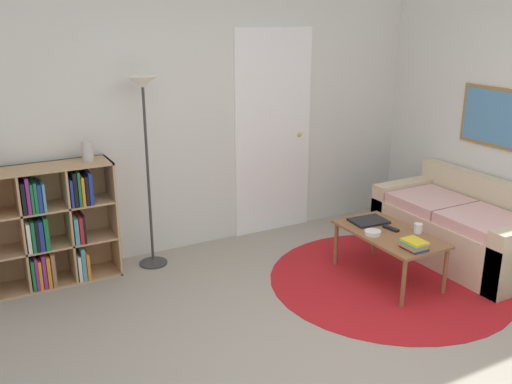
% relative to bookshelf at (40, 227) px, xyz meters
% --- Properties ---
extents(ground_plane, '(14.00, 14.00, 0.00)m').
position_rel_bookshelf_xyz_m(ground_plane, '(1.54, -2.31, -0.51)').
color(ground_plane, gray).
extents(wall_back, '(7.75, 0.11, 2.60)m').
position_rel_bookshelf_xyz_m(wall_back, '(1.57, 0.21, 0.78)').
color(wall_back, silver).
rests_on(wall_back, ground_plane).
extents(wall_right, '(0.08, 5.50, 2.60)m').
position_rel_bookshelf_xyz_m(wall_right, '(3.94, -1.06, 0.79)').
color(wall_right, silver).
rests_on(wall_right, ground_plane).
extents(rug, '(2.06, 2.06, 0.01)m').
position_rel_bookshelf_xyz_m(rug, '(2.61, -1.36, -0.51)').
color(rug, '#B2191E').
rests_on(rug, ground_plane).
extents(bookshelf, '(1.15, 0.34, 1.02)m').
position_rel_bookshelf_xyz_m(bookshelf, '(0.00, 0.00, 0.00)').
color(bookshelf, tan).
rests_on(bookshelf, ground_plane).
extents(floor_lamp, '(0.25, 0.25, 1.70)m').
position_rel_bookshelf_xyz_m(floor_lamp, '(0.93, -0.06, 0.85)').
color(floor_lamp, '#333333').
rests_on(floor_lamp, ground_plane).
extents(couch, '(0.81, 1.57, 0.74)m').
position_rel_bookshelf_xyz_m(couch, '(3.54, -1.30, -0.24)').
color(couch, '#CCB793').
rests_on(couch, ground_plane).
extents(coffee_table, '(0.53, 0.97, 0.43)m').
position_rel_bookshelf_xyz_m(coffee_table, '(2.62, -1.31, -0.13)').
color(coffee_table, brown).
rests_on(coffee_table, ground_plane).
extents(laptop, '(0.33, 0.26, 0.02)m').
position_rel_bookshelf_xyz_m(laptop, '(2.62, -1.03, -0.08)').
color(laptop, black).
rests_on(laptop, coffee_table).
extents(bowl, '(0.14, 0.14, 0.04)m').
position_rel_bookshelf_xyz_m(bowl, '(2.46, -1.28, -0.07)').
color(bowl, silver).
rests_on(bowl, coffee_table).
extents(book_stack_on_table, '(0.16, 0.19, 0.07)m').
position_rel_bookshelf_xyz_m(book_stack_on_table, '(2.55, -1.67, -0.05)').
color(book_stack_on_table, navy).
rests_on(book_stack_on_table, coffee_table).
extents(cup, '(0.07, 0.07, 0.08)m').
position_rel_bookshelf_xyz_m(cup, '(2.82, -1.43, -0.04)').
color(cup, white).
rests_on(cup, coffee_table).
extents(remote, '(0.07, 0.16, 0.02)m').
position_rel_bookshelf_xyz_m(remote, '(2.67, -1.26, -0.08)').
color(remote, black).
rests_on(remote, coffee_table).
extents(vase_on_shelf, '(0.09, 0.09, 0.18)m').
position_rel_bookshelf_xyz_m(vase_on_shelf, '(0.44, -0.00, 0.60)').
color(vase_on_shelf, '#B7B2A8').
rests_on(vase_on_shelf, bookshelf).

